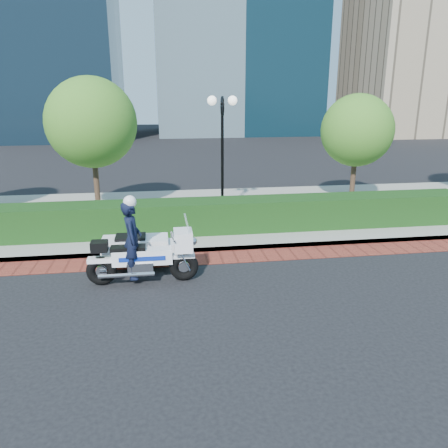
{
  "coord_description": "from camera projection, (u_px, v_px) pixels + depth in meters",
  "views": [
    {
      "loc": [
        -1.21,
        -9.85,
        4.38
      ],
      "look_at": [
        0.49,
        1.43,
        1.0
      ],
      "focal_mm": 35.0,
      "sensor_mm": 36.0,
      "label": 1
    }
  ],
  "objects": [
    {
      "name": "lamppost",
      "position": [
        222.0,
        138.0,
        14.99
      ],
      "size": [
        1.02,
        0.7,
        4.21
      ],
      "color": "black",
      "rests_on": "sidewalk"
    },
    {
      "name": "brick_strip",
      "position": [
        206.0,
        258.0,
        12.18
      ],
      "size": [
        60.0,
        1.0,
        0.01
      ],
      "primitive_type": "cube",
      "color": "maroon",
      "rests_on": "ground"
    },
    {
      "name": "sidewalk",
      "position": [
        193.0,
        214.0,
        16.43
      ],
      "size": [
        60.0,
        8.0,
        0.15
      ],
      "primitive_type": "cube",
      "color": "gray",
      "rests_on": "ground"
    },
    {
      "name": "tower_right",
      "position": [
        426.0,
        1.0,
        46.81
      ],
      "size": [
        14.0,
        12.0,
        28.0
      ],
      "primitive_type": "cube",
      "color": "gray",
      "rests_on": "ground"
    },
    {
      "name": "ground",
      "position": [
        213.0,
        280.0,
        10.76
      ],
      "size": [
        120.0,
        120.0,
        0.0
      ],
      "primitive_type": "plane",
      "color": "black",
      "rests_on": "ground"
    },
    {
      "name": "hedge_main",
      "position": [
        199.0,
        216.0,
        13.99
      ],
      "size": [
        18.0,
        1.2,
        1.0
      ],
      "primitive_type": "cube",
      "color": "black",
      "rests_on": "sidewalk"
    },
    {
      "name": "police_motorcycle",
      "position": [
        138.0,
        249.0,
        10.76
      ],
      "size": [
        2.68,
        1.88,
        2.17
      ],
      "rotation": [
        0.0,
        0.0,
        -0.01
      ],
      "color": "black",
      "rests_on": "ground"
    },
    {
      "name": "tree_b",
      "position": [
        91.0,
        123.0,
        15.45
      ],
      "size": [
        3.2,
        3.2,
        4.89
      ],
      "color": "#332319",
      "rests_on": "sidewalk"
    },
    {
      "name": "tree_c",
      "position": [
        357.0,
        131.0,
        16.99
      ],
      "size": [
        2.8,
        2.8,
        4.3
      ],
      "color": "#332319",
      "rests_on": "sidewalk"
    }
  ]
}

